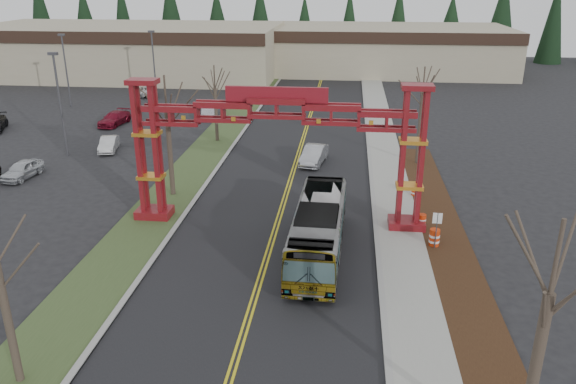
# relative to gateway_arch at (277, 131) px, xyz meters

# --- Properties ---
(road) EXTENTS (12.00, 110.00, 0.02)m
(road) POSITION_rel_gateway_arch_xyz_m (-0.00, 7.00, -5.97)
(road) COLOR black
(road) RESTS_ON ground
(lane_line_left) EXTENTS (0.12, 100.00, 0.01)m
(lane_line_left) POSITION_rel_gateway_arch_xyz_m (-0.12, 7.00, -5.96)
(lane_line_left) COLOR gold
(lane_line_left) RESTS_ON road
(lane_line_right) EXTENTS (0.12, 100.00, 0.01)m
(lane_line_right) POSITION_rel_gateway_arch_xyz_m (0.12, 7.00, -5.96)
(lane_line_right) COLOR gold
(lane_line_right) RESTS_ON road
(curb_right) EXTENTS (0.30, 110.00, 0.15)m
(curb_right) POSITION_rel_gateway_arch_xyz_m (6.15, 7.00, -5.91)
(curb_right) COLOR gray
(curb_right) RESTS_ON ground
(sidewalk_right) EXTENTS (2.60, 110.00, 0.14)m
(sidewalk_right) POSITION_rel_gateway_arch_xyz_m (7.60, 7.00, -5.91)
(sidewalk_right) COLOR gray
(sidewalk_right) RESTS_ON ground
(landscape_strip) EXTENTS (2.60, 50.00, 0.12)m
(landscape_strip) POSITION_rel_gateway_arch_xyz_m (10.20, -8.00, -5.92)
(landscape_strip) COLOR black
(landscape_strip) RESTS_ON ground
(grass_median) EXTENTS (4.00, 110.00, 0.08)m
(grass_median) POSITION_rel_gateway_arch_xyz_m (-8.00, 7.00, -5.94)
(grass_median) COLOR #384B25
(grass_median) RESTS_ON ground
(curb_left) EXTENTS (0.30, 110.00, 0.15)m
(curb_left) POSITION_rel_gateway_arch_xyz_m (-6.15, 7.00, -5.91)
(curb_left) COLOR gray
(curb_left) RESTS_ON ground
(gateway_arch) EXTENTS (18.20, 1.60, 8.90)m
(gateway_arch) POSITION_rel_gateway_arch_xyz_m (0.00, 0.00, 0.00)
(gateway_arch) COLOR #65110D
(gateway_arch) RESTS_ON ground
(retail_building_west) EXTENTS (46.00, 22.30, 7.50)m
(retail_building_west) POSITION_rel_gateway_arch_xyz_m (-30.00, 53.96, -2.22)
(retail_building_west) COLOR tan
(retail_building_west) RESTS_ON ground
(retail_building_east) EXTENTS (38.00, 20.30, 7.00)m
(retail_building_east) POSITION_rel_gateway_arch_xyz_m (10.00, 61.95, -2.47)
(retail_building_east) COLOR tan
(retail_building_east) RESTS_ON ground
(conifer_treeline) EXTENTS (116.10, 5.60, 13.00)m
(conifer_treeline) POSITION_rel_gateway_arch_xyz_m (0.25, 74.00, 0.50)
(conifer_treeline) COLOR black
(conifer_treeline) RESTS_ON ground
(transit_bus) EXTENTS (2.87, 10.98, 3.04)m
(transit_bus) POSITION_rel_gateway_arch_xyz_m (2.79, -4.00, -4.46)
(transit_bus) COLOR #B0B1B8
(transit_bus) RESTS_ON ground
(silver_sedan) EXTENTS (2.28, 4.71, 1.49)m
(silver_sedan) POSITION_rel_gateway_arch_xyz_m (1.50, 12.22, -5.24)
(silver_sedan) COLOR #A5A8AD
(silver_sedan) RESTS_ON ground
(parked_car_near_a) EXTENTS (1.96, 4.08, 1.35)m
(parked_car_near_a) POSITION_rel_gateway_arch_xyz_m (-20.56, 6.21, -5.31)
(parked_car_near_a) COLOR #BABDC2
(parked_car_near_a) RESTS_ON ground
(parked_car_near_b) EXTENTS (2.14, 4.00, 1.25)m
(parked_car_near_b) POSITION_rel_gateway_arch_xyz_m (-16.84, 13.83, -5.36)
(parked_car_near_b) COLOR silver
(parked_car_near_b) RESTS_ON ground
(parked_car_mid_a) EXTENTS (2.47, 4.85, 1.35)m
(parked_car_mid_a) POSITION_rel_gateway_arch_xyz_m (-20.01, 22.82, -5.31)
(parked_car_mid_a) COLOR maroon
(parked_car_mid_a) RESTS_ON ground
(parked_car_far_a) EXTENTS (2.66, 4.91, 1.54)m
(parked_car_far_a) POSITION_rel_gateway_arch_xyz_m (-11.00, 27.22, -5.21)
(parked_car_far_a) COLOR #A4A4AB
(parked_car_far_a) RESTS_ON ground
(parked_car_far_b) EXTENTS (3.81, 5.16, 1.30)m
(parked_car_far_b) POSITION_rel_gateway_arch_xyz_m (-21.76, 38.12, -5.33)
(parked_car_far_b) COLOR white
(parked_car_far_b) RESTS_ON ground
(bare_tree_median_mid) EXTENTS (3.43, 3.43, 8.48)m
(bare_tree_median_mid) POSITION_rel_gateway_arch_xyz_m (-8.00, 4.00, 0.19)
(bare_tree_median_mid) COLOR #382D26
(bare_tree_median_mid) RESTS_ON ground
(bare_tree_median_far) EXTENTS (3.10, 3.10, 7.08)m
(bare_tree_median_far) POSITION_rel_gateway_arch_xyz_m (-8.00, 17.99, -0.98)
(bare_tree_median_far) COLOR #382D26
(bare_tree_median_far) RESTS_ON ground
(bare_tree_right_near) EXTENTS (3.50, 3.50, 8.55)m
(bare_tree_right_near) POSITION_rel_gateway_arch_xyz_m (10.00, -17.74, 0.22)
(bare_tree_right_near) COLOR #382D26
(bare_tree_right_near) RESTS_ON ground
(bare_tree_right_far) EXTENTS (3.09, 3.09, 7.98)m
(bare_tree_right_far) POSITION_rel_gateway_arch_xyz_m (10.00, 12.98, -0.08)
(bare_tree_right_far) COLOR #382D26
(bare_tree_right_far) RESTS_ON ground
(light_pole_near) EXTENTS (0.76, 0.38, 8.78)m
(light_pole_near) POSITION_rel_gateway_arch_xyz_m (-19.93, 12.17, -0.91)
(light_pole_near) COLOR #3F3F44
(light_pole_near) RESTS_ON ground
(light_pole_mid) EXTENTS (0.73, 0.36, 8.40)m
(light_pole_mid) POSITION_rel_gateway_arch_xyz_m (-28.65, 30.68, -1.12)
(light_pole_mid) COLOR #3F3F44
(light_pole_mid) RESTS_ON ground
(light_pole_far) EXTENTS (0.73, 0.36, 8.38)m
(light_pole_far) POSITION_rel_gateway_arch_xyz_m (-19.93, 36.06, -1.13)
(light_pole_far) COLOR #3F3F44
(light_pole_far) RESTS_ON ground
(street_sign) EXTENTS (0.52, 0.07, 2.28)m
(street_sign) POSITION_rel_gateway_arch_xyz_m (9.35, -2.78, -4.34)
(street_sign) COLOR #3F3F44
(street_sign) RESTS_ON ground
(barrel_south) EXTENTS (0.60, 0.60, 1.11)m
(barrel_south) POSITION_rel_gateway_arch_xyz_m (9.36, -2.42, -5.43)
(barrel_south) COLOR red
(barrel_south) RESTS_ON ground
(barrel_mid) EXTENTS (0.51, 0.51, 0.95)m
(barrel_mid) POSITION_rel_gateway_arch_xyz_m (8.93, 0.07, -5.51)
(barrel_mid) COLOR red
(barrel_mid) RESTS_ON ground
(barrel_north) EXTENTS (0.49, 0.49, 0.91)m
(barrel_north) POSITION_rel_gateway_arch_xyz_m (9.05, 5.46, -5.53)
(barrel_north) COLOR red
(barrel_north) RESTS_ON ground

